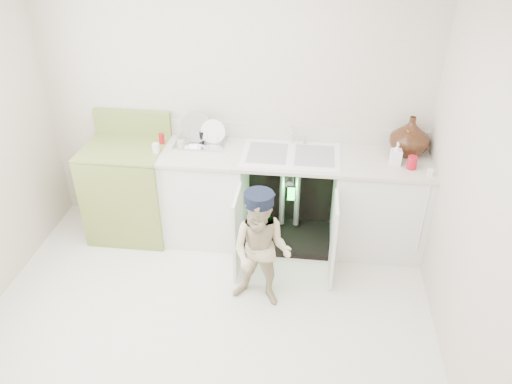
{
  "coord_description": "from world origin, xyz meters",
  "views": [
    {
      "loc": [
        0.71,
        -2.64,
        2.91
      ],
      "look_at": [
        0.31,
        0.7,
        0.81
      ],
      "focal_mm": 35.0,
      "sensor_mm": 36.0,
      "label": 1
    }
  ],
  "objects": [
    {
      "name": "avocado_stove",
      "position": [
        -0.94,
        1.18,
        0.47
      ],
      "size": [
        0.73,
        0.65,
        1.13
      ],
      "color": "olive",
      "rests_on": "ground"
    },
    {
      "name": "counter_run",
      "position": [
        0.59,
        1.21,
        0.48
      ],
      "size": [
        2.44,
        1.02,
        1.25
      ],
      "color": "white",
      "rests_on": "ground"
    },
    {
      "name": "repair_worker",
      "position": [
        0.39,
        0.34,
        0.51
      ],
      "size": [
        0.55,
        0.75,
        1.01
      ],
      "rotation": [
        0.0,
        0.0,
        -0.19
      ],
      "color": "beige",
      "rests_on": "ground"
    },
    {
      "name": "ground",
      "position": [
        0.0,
        0.0,
        0.0
      ],
      "size": [
        3.5,
        3.5,
        0.0
      ],
      "primitive_type": "plane",
      "color": "beige",
      "rests_on": "ground"
    },
    {
      "name": "room_shell",
      "position": [
        0.0,
        0.0,
        1.25
      ],
      "size": [
        6.0,
        5.5,
        1.26
      ],
      "color": "beige",
      "rests_on": "ground"
    }
  ]
}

